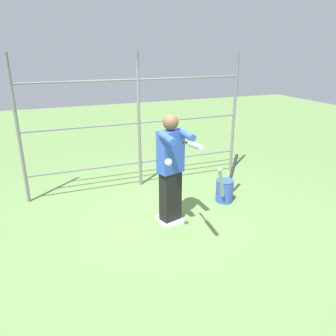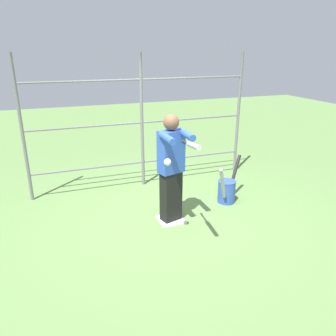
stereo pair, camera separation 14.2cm
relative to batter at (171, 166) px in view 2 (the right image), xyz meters
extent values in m
plane|color=#608447|center=(0.00, -0.02, -0.94)|extent=(24.00, 24.00, 0.00)
cube|color=white|center=(0.00, -0.02, -0.93)|extent=(0.40, 0.40, 0.02)
cylinder|color=slate|center=(-2.13, -1.62, 0.35)|extent=(0.06, 0.06, 2.57)
cylinder|color=slate|center=(0.00, -1.62, 0.35)|extent=(0.06, 0.06, 2.57)
cylinder|color=slate|center=(2.13, -1.62, 0.35)|extent=(0.06, 0.06, 2.57)
cylinder|color=slate|center=(0.00, -1.62, -0.45)|extent=(4.27, 0.04, 0.04)
cylinder|color=slate|center=(0.00, -1.62, 0.35)|extent=(4.27, 0.04, 0.04)
cylinder|color=slate|center=(0.00, -1.62, 1.16)|extent=(4.27, 0.04, 0.04)
cube|color=black|center=(0.00, -0.02, -0.52)|extent=(0.35, 0.27, 0.84)
cube|color=#2D51B7|center=(0.00, -0.02, 0.23)|extent=(0.43, 0.31, 0.65)
sphere|color=brown|center=(0.00, -0.02, 0.68)|extent=(0.24, 0.24, 0.24)
cylinder|color=#2D51B7|center=(-0.16, 0.17, 0.52)|extent=(0.10, 0.46, 0.10)
cylinder|color=#2D51B7|center=(0.16, 0.26, 0.52)|extent=(0.10, 0.46, 0.10)
sphere|color=black|center=(0.00, 0.45, 0.50)|extent=(0.05, 0.05, 0.05)
cylinder|color=black|center=(0.03, 0.60, 0.53)|extent=(0.08, 0.31, 0.09)
cylinder|color=#B2B2B7|center=(0.09, 0.98, 0.60)|extent=(0.15, 0.48, 0.15)
sphere|color=white|center=(0.27, 0.57, 0.28)|extent=(0.10, 0.10, 0.10)
cylinder|color=#3351B2|center=(-1.18, -0.30, -0.73)|extent=(0.31, 0.31, 0.41)
torus|color=#3351B2|center=(-1.18, -0.30, -0.53)|extent=(0.32, 0.32, 0.01)
cylinder|color=#B2B2B7|center=(-0.98, -0.10, -0.52)|extent=(0.38, 0.39, 0.78)
cylinder|color=black|center=(-1.42, -0.48, -0.54)|extent=(0.45, 0.36, 0.74)
camera|label=1|loc=(1.80, 4.34, 1.69)|focal=35.00mm
camera|label=2|loc=(1.66, 4.39, 1.69)|focal=35.00mm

